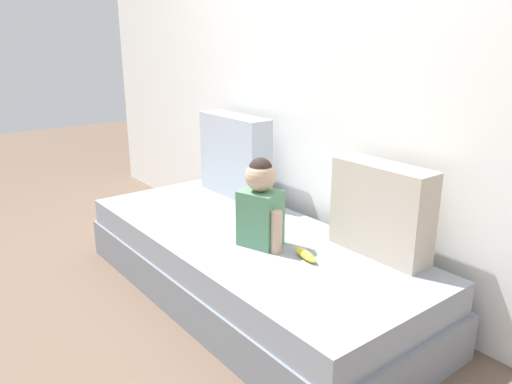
{
  "coord_description": "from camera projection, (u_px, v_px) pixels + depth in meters",
  "views": [
    {
      "loc": [
        1.97,
        -1.48,
        1.38
      ],
      "look_at": [
        0.08,
        0.0,
        0.62
      ],
      "focal_mm": 34.93,
      "sensor_mm": 36.0,
      "label": 1
    }
  ],
  "objects": [
    {
      "name": "ground_plane",
      "position": [
        247.0,
        295.0,
        2.76
      ],
      "size": [
        12.0,
        12.0,
        0.0
      ],
      "primitive_type": "plane",
      "color": "brown"
    },
    {
      "name": "back_wall",
      "position": [
        330.0,
        68.0,
        2.74
      ],
      "size": [
        5.35,
        0.1,
        2.41
      ],
      "primitive_type": "cube",
      "color": "white",
      "rests_on": "ground"
    },
    {
      "name": "couch",
      "position": [
        247.0,
        265.0,
        2.71
      ],
      "size": [
        2.15,
        0.9,
        0.37
      ],
      "color": "gray",
      "rests_on": "ground"
    },
    {
      "name": "throw_pillow_left",
      "position": [
        235.0,
        156.0,
        3.22
      ],
      "size": [
        0.58,
        0.16,
        0.52
      ],
      "primitive_type": "cube",
      "color": "#B2BCC6",
      "rests_on": "couch"
    },
    {
      "name": "throw_pillow_right",
      "position": [
        381.0,
        210.0,
        2.34
      ],
      "size": [
        0.5,
        0.16,
        0.44
      ],
      "primitive_type": "cube",
      "color": "#C1B29E",
      "rests_on": "couch"
    },
    {
      "name": "toddler",
      "position": [
        260.0,
        204.0,
        2.45
      ],
      "size": [
        0.3,
        0.21,
        0.45
      ],
      "color": "#568E66",
      "rests_on": "couch"
    },
    {
      "name": "banana",
      "position": [
        306.0,
        255.0,
        2.34
      ],
      "size": [
        0.18,
        0.08,
        0.04
      ],
      "primitive_type": "ellipsoid",
      "rotation": [
        0.0,
        0.0,
        -0.2
      ],
      "color": "yellow",
      "rests_on": "couch"
    }
  ]
}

